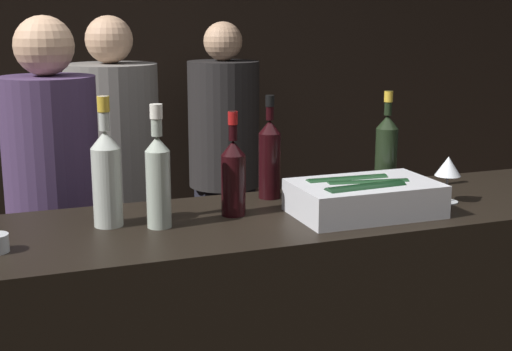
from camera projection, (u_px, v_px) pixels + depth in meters
The scene contains 11 objects.
wall_back_chalkboard at pixel (121, 62), 4.24m from camera, with size 6.40×0.06×2.80m.
ice_bin_with_bottles at pixel (363, 197), 2.15m from camera, with size 0.43×0.27×0.11m.
wine_glass at pixel (448, 168), 2.28m from camera, with size 0.08×0.08×0.15m.
red_wine_bottle_tall at pixel (233, 174), 2.13m from camera, with size 0.07×0.07×0.32m.
white_wine_bottle at pixel (158, 176), 2.00m from camera, with size 0.07×0.07×0.35m.
champagne_bottle at pixel (386, 151), 2.40m from camera, with size 0.07×0.07×0.35m.
red_wine_bottle_black_foil at pixel (270, 156), 2.33m from camera, with size 0.07×0.07×0.34m.
rose_wine_bottle at pixel (107, 174), 2.02m from camera, with size 0.08×0.08×0.37m.
person_in_hoodie at pixel (224, 156), 3.96m from camera, with size 0.39×0.39×1.64m.
person_blond_tee at pixel (115, 183), 3.27m from camera, with size 0.41×0.41×1.67m.
person_grey_polo at pixel (55, 221), 2.61m from camera, with size 0.34×0.34×1.67m.
Camera 1 is at (-0.72, -1.64, 1.68)m, focal length 50.00 mm.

